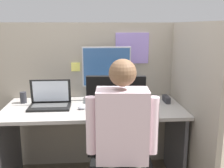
{
  "coord_description": "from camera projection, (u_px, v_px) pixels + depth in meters",
  "views": [
    {
      "loc": [
        0.0,
        -1.95,
        1.48
      ],
      "look_at": [
        0.16,
        0.17,
        1.01
      ],
      "focal_mm": 42.0,
      "sensor_mm": 36.0,
      "label": 1
    }
  ],
  "objects": [
    {
      "name": "cubicle_panel_right",
      "position": [
        185.0,
        107.0,
        2.39
      ],
      "size": [
        0.04,
        1.34,
        1.51
      ],
      "color": "gray",
      "rests_on": "ground"
    },
    {
      "name": "desk",
      "position": [
        94.0,
        125.0,
        2.44
      ],
      "size": [
        1.63,
        0.7,
        0.76
      ],
      "color": "#9E9993",
      "rests_on": "ground"
    },
    {
      "name": "person",
      "position": [
        123.0,
        143.0,
        1.69
      ],
      "size": [
        0.48,
        0.44,
        1.28
      ],
      "color": "brown",
      "rests_on": "ground"
    },
    {
      "name": "mouse",
      "position": [
        81.0,
        108.0,
        2.32
      ],
      "size": [
        0.07,
        0.04,
        0.03
      ],
      "color": "gray",
      "rests_on": "desk"
    },
    {
      "name": "monitor",
      "position": [
        106.0,
        69.0,
        2.55
      ],
      "size": [
        0.47,
        0.22,
        0.44
      ],
      "color": "#B2B2B7",
      "rests_on": "paper_box"
    },
    {
      "name": "carrot_toy",
      "position": [
        114.0,
        112.0,
        2.17
      ],
      "size": [
        0.05,
        0.12,
        0.05
      ],
      "color": "orange",
      "rests_on": "desk"
    },
    {
      "name": "coffee_mug",
      "position": [
        142.0,
        95.0,
        2.61
      ],
      "size": [
        0.07,
        0.07,
        0.11
      ],
      "color": "teal",
      "rests_on": "desk"
    },
    {
      "name": "stapler",
      "position": [
        166.0,
        99.0,
        2.54
      ],
      "size": [
        0.04,
        0.14,
        0.06
      ],
      "color": "#2D2D33",
      "rests_on": "desk"
    },
    {
      "name": "paper_box",
      "position": [
        106.0,
        96.0,
        2.6
      ],
      "size": [
        0.33,
        0.23,
        0.09
      ],
      "color": "#236BAD",
      "rests_on": "desk"
    },
    {
      "name": "pen_cup",
      "position": [
        23.0,
        98.0,
        2.51
      ],
      "size": [
        0.06,
        0.06,
        0.11
      ],
      "color": "#28282D",
      "rests_on": "desk"
    },
    {
      "name": "laptop",
      "position": [
        50.0,
        102.0,
        2.38
      ],
      "size": [
        0.37,
        0.23,
        0.24
      ],
      "color": "black",
      "rests_on": "desk"
    },
    {
      "name": "cubicle_panel_back",
      "position": [
        93.0,
        96.0,
        2.76
      ],
      "size": [
        2.13,
        0.05,
        1.51
      ],
      "color": "gray",
      "rests_on": "ground"
    },
    {
      "name": "office_chair",
      "position": [
        119.0,
        155.0,
        1.9
      ],
      "size": [
        0.53,
        0.58,
        1.12
      ],
      "color": "black",
      "rests_on": "ground"
    }
  ]
}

